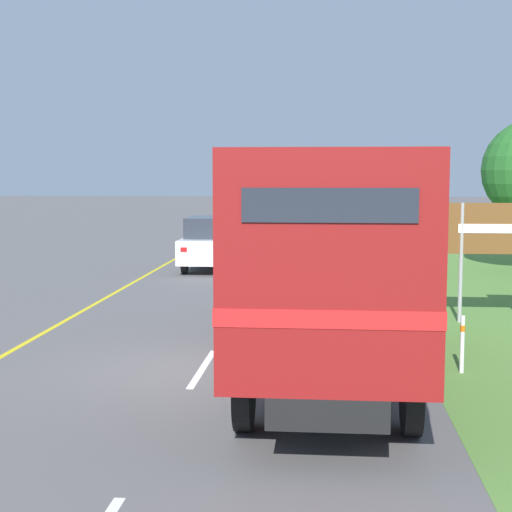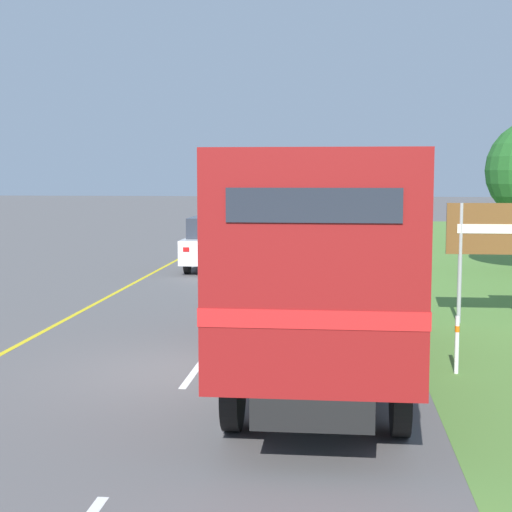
# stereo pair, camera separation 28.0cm
# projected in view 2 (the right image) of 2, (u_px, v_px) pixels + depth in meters

# --- Properties ---
(ground_plane) EXTENTS (200.00, 200.00, 0.00)m
(ground_plane) POSITION_uv_depth(u_px,v_px,m) (195.00, 371.00, 12.91)
(ground_plane) COLOR #5B5959
(edge_line_yellow) EXTENTS (0.12, 59.33, 0.01)m
(edge_line_yellow) POSITION_uv_depth(u_px,v_px,m) (150.00, 274.00, 25.34)
(edge_line_yellow) COLOR yellow
(edge_line_yellow) RESTS_ON ground
(centre_dash_near) EXTENTS (0.12, 2.60, 0.01)m
(centre_dash_near) POSITION_uv_depth(u_px,v_px,m) (197.00, 368.00, 13.12)
(centre_dash_near) COLOR white
(centre_dash_near) RESTS_ON ground
(centre_dash_mid_a) EXTENTS (0.12, 2.60, 0.01)m
(centre_dash_mid_a) POSITION_uv_depth(u_px,v_px,m) (244.00, 303.00, 19.64)
(centre_dash_mid_a) COLOR white
(centre_dash_mid_a) RESTS_ON ground
(centre_dash_mid_b) EXTENTS (0.12, 2.60, 0.01)m
(centre_dash_mid_b) POSITION_uv_depth(u_px,v_px,m) (268.00, 271.00, 26.17)
(centre_dash_mid_b) COLOR white
(centre_dash_mid_b) RESTS_ON ground
(centre_dash_far) EXTENTS (0.12, 2.60, 0.01)m
(centre_dash_far) POSITION_uv_depth(u_px,v_px,m) (282.00, 252.00, 32.70)
(centre_dash_far) COLOR white
(centre_dash_far) RESTS_ON ground
(centre_dash_farthest) EXTENTS (0.12, 2.60, 0.01)m
(centre_dash_farthest) POSITION_uv_depth(u_px,v_px,m) (291.00, 239.00, 39.23)
(centre_dash_farthest) COLOR white
(centre_dash_farthest) RESTS_ON ground
(horse_trailer_truck) EXTENTS (2.44, 8.83, 3.51)m
(horse_trailer_truck) POSITION_uv_depth(u_px,v_px,m) (321.00, 255.00, 12.21)
(horse_trailer_truck) COLOR black
(horse_trailer_truck) RESTS_ON ground
(lead_car_white) EXTENTS (1.80, 3.84, 1.80)m
(lead_car_white) POSITION_uv_depth(u_px,v_px,m) (215.00, 243.00, 26.41)
(lead_car_white) COLOR black
(lead_car_white) RESTS_ON ground
(highway_sign) EXTENTS (2.06, 0.09, 2.95)m
(highway_sign) POSITION_uv_depth(u_px,v_px,m) (497.00, 234.00, 16.78)
(highway_sign) COLOR #9E9EA3
(highway_sign) RESTS_ON ground
(delineator_post) EXTENTS (0.08, 0.08, 0.95)m
(delineator_post) POSITION_uv_depth(u_px,v_px,m) (457.00, 343.00, 12.69)
(delineator_post) COLOR white
(delineator_post) RESTS_ON ground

